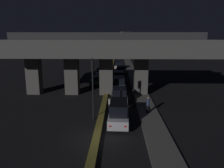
% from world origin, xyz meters
% --- Properties ---
extents(ground_plane, '(200.00, 200.00, 0.00)m').
position_xyz_m(ground_plane, '(0.00, 0.00, 0.00)').
color(ground_plane, black).
extents(median_divider, '(0.58, 126.00, 0.23)m').
position_xyz_m(median_divider, '(0.00, 35.00, 0.11)').
color(median_divider, olive).
rests_on(median_divider, ground_plane).
extents(sidewalk_right, '(2.03, 126.00, 0.15)m').
position_xyz_m(sidewalk_right, '(4.65, 28.00, 0.08)').
color(sidewalk_right, slate).
rests_on(sidewalk_right, ground_plane).
extents(elevated_overpass, '(25.69, 10.31, 8.15)m').
position_xyz_m(elevated_overpass, '(-0.23, 13.72, 5.92)').
color(elevated_overpass, '#5B5956').
rests_on(elevated_overpass, ground_plane).
extents(traffic_light_left_of_median, '(0.30, 0.49, 5.70)m').
position_xyz_m(traffic_light_left_of_median, '(-0.69, 4.30, 3.86)').
color(traffic_light_left_of_median, black).
rests_on(traffic_light_left_of_median, ground_plane).
extents(street_lamp, '(2.52, 0.32, 8.99)m').
position_xyz_m(street_lamp, '(4.19, 39.21, 5.27)').
color(street_lamp, '#2D2D30').
rests_on(street_lamp, ground_plane).
extents(car_white_lead, '(1.96, 4.64, 2.02)m').
position_xyz_m(car_white_lead, '(1.67, 3.24, 1.05)').
color(car_white_lead, silver).
rests_on(car_white_lead, ground_plane).
extents(car_grey_second, '(1.96, 4.10, 1.72)m').
position_xyz_m(car_grey_second, '(1.76, 9.85, 0.90)').
color(car_grey_second, '#515459').
rests_on(car_grey_second, ground_plane).
extents(car_silver_third, '(2.03, 4.62, 1.92)m').
position_xyz_m(car_silver_third, '(1.68, 15.95, 1.00)').
color(car_silver_third, gray).
rests_on(car_silver_third, ground_plane).
extents(car_black_fourth, '(2.05, 4.70, 1.77)m').
position_xyz_m(car_black_fourth, '(1.68, 22.48, 0.90)').
color(car_black_fourth, black).
rests_on(car_black_fourth, ground_plane).
extents(car_grey_fifth, '(2.05, 4.01, 1.67)m').
position_xyz_m(car_grey_fifth, '(2.04, 30.85, 0.86)').
color(car_grey_fifth, '#515459').
rests_on(car_grey_fifth, ground_plane).
extents(car_white_sixth, '(2.00, 4.74, 1.82)m').
position_xyz_m(car_white_sixth, '(1.62, 38.07, 0.96)').
color(car_white_sixth, silver).
rests_on(car_white_sixth, ground_plane).
extents(car_dark_green_lead_oncoming, '(2.16, 4.28, 1.35)m').
position_xyz_m(car_dark_green_lead_oncoming, '(-1.83, 19.88, 0.72)').
color(car_dark_green_lead_oncoming, black).
rests_on(car_dark_green_lead_oncoming, ground_plane).
extents(car_white_second_oncoming, '(2.06, 4.41, 1.54)m').
position_xyz_m(car_white_second_oncoming, '(-1.86, 28.75, 0.81)').
color(car_white_second_oncoming, silver).
rests_on(car_white_second_oncoming, ground_plane).
extents(car_dark_green_third_oncoming, '(2.08, 4.01, 1.48)m').
position_xyz_m(car_dark_green_third_oncoming, '(-1.97, 39.94, 0.78)').
color(car_dark_green_third_oncoming, black).
rests_on(car_dark_green_third_oncoming, ground_plane).
extents(motorcycle_white_filtering_near, '(0.32, 1.74, 1.46)m').
position_xyz_m(motorcycle_white_filtering_near, '(0.73, 6.95, 0.62)').
color(motorcycle_white_filtering_near, black).
rests_on(motorcycle_white_filtering_near, ground_plane).
extents(motorcycle_blue_filtering_mid, '(0.34, 1.93, 1.38)m').
position_xyz_m(motorcycle_blue_filtering_mid, '(0.83, 14.26, 0.59)').
color(motorcycle_blue_filtering_mid, black).
rests_on(motorcycle_blue_filtering_mid, ground_plane).
extents(motorcycle_black_filtering_far, '(0.33, 1.80, 1.35)m').
position_xyz_m(motorcycle_black_filtering_far, '(0.94, 20.85, 0.58)').
color(motorcycle_black_filtering_far, black).
rests_on(motorcycle_black_filtering_far, ground_plane).
extents(pedestrian_on_sidewalk, '(0.33, 0.33, 1.62)m').
position_xyz_m(pedestrian_on_sidewalk, '(4.57, 5.79, 0.96)').
color(pedestrian_on_sidewalk, black).
rests_on(pedestrian_on_sidewalk, sidewalk_right).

